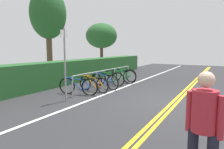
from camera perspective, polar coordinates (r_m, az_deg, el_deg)
name	(u,v)px	position (r m, az deg, el deg)	size (l,w,h in m)	color
ground_plane	(174,103)	(7.51, 16.60, -7.57)	(34.37, 12.58, 0.05)	#2B2B2D
centre_line_yellow_inner	(177,103)	(7.49, 17.21, -7.42)	(30.94, 0.10, 0.00)	gold
centre_line_yellow_outer	(172,102)	(7.52, 16.00, -7.31)	(30.94, 0.10, 0.00)	gold
bike_lane_stripe_white	(105,94)	(8.49, -1.89, -5.38)	(30.94, 0.12, 0.00)	white
bike_rack	(106,74)	(10.07, -1.53, 0.19)	(5.11, 0.05, 0.82)	#9EA0A5
bicycle_0	(78,86)	(8.48, -9.17, -3.16)	(0.51, 1.68, 0.72)	black
bicycle_1	(94,84)	(9.04, -5.05, -2.57)	(0.46, 1.66, 0.69)	black
bicycle_2	(104,81)	(9.64, -2.12, -1.83)	(0.53, 1.70, 0.72)	black
bicycle_3	(109,79)	(10.47, -0.95, -1.10)	(0.46, 1.73, 0.72)	black
bicycle_4	(120,76)	(11.16, 2.20, -0.50)	(0.46, 1.79, 0.76)	black
bicycle_5	(124,75)	(11.90, 3.17, -0.05)	(0.54, 1.75, 0.75)	black
pedestrian	(204,123)	(3.02, 23.70, -11.98)	(0.32, 0.47, 1.56)	#1E1E2D
sign_post_near	(65,58)	(7.37, -12.71, 4.27)	(0.36, 0.06, 2.51)	gray
hedge_backdrop	(85,69)	(12.63, -7.48, 1.44)	(14.06, 1.10, 1.19)	#235626
tree_mid	(48,14)	(13.00, -17.00, 15.37)	(2.06, 2.06, 5.26)	brown
tree_far_right	(101,36)	(17.90, -2.89, 10.44)	(2.62, 2.62, 3.92)	#473323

